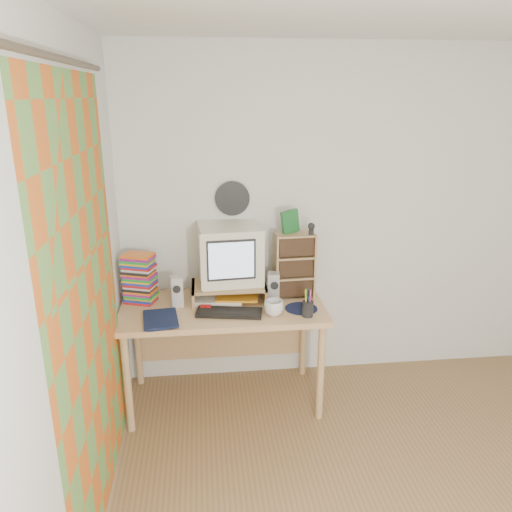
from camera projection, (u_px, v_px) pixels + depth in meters
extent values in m
plane|color=white|center=(356.00, 219.00, 3.76)|extent=(3.50, 0.00, 3.50)
plane|color=white|center=(50.00, 338.00, 1.92)|extent=(0.00, 3.50, 3.50)
plane|color=#CA5C1C|center=(89.00, 310.00, 2.41)|extent=(0.00, 2.20, 2.20)
cylinder|color=black|center=(232.00, 198.00, 3.58)|extent=(0.25, 0.02, 0.25)
cube|color=#D6B573|center=(223.00, 308.00, 3.46)|extent=(1.40, 0.70, 0.04)
cube|color=#D6B573|center=(222.00, 333.00, 3.88)|extent=(1.33, 0.02, 0.41)
cylinder|color=#D6B573|center=(127.00, 384.00, 3.23)|extent=(0.05, 0.05, 0.71)
cylinder|color=#D6B573|center=(321.00, 372.00, 3.37)|extent=(0.05, 0.05, 0.71)
cylinder|color=#D6B573|center=(138.00, 342.00, 3.78)|extent=(0.05, 0.05, 0.71)
cylinder|color=#D6B573|center=(303.00, 333.00, 3.92)|extent=(0.05, 0.05, 0.71)
cube|color=tan|center=(193.00, 293.00, 3.51)|extent=(0.02, 0.30, 0.12)
cube|color=tan|center=(264.00, 290.00, 3.56)|extent=(0.02, 0.30, 0.12)
cube|color=tan|center=(229.00, 285.00, 3.52)|extent=(0.52, 0.30, 0.02)
cube|color=silver|center=(230.00, 254.00, 3.50)|extent=(0.46, 0.46, 0.40)
cube|color=#B7B7BC|center=(177.00, 291.00, 3.42)|extent=(0.09, 0.09, 0.21)
cube|color=#B7B7BC|center=(273.00, 288.00, 3.48)|extent=(0.09, 0.09, 0.22)
cube|color=black|center=(229.00, 313.00, 3.31)|extent=(0.45, 0.22, 0.03)
cube|color=tan|center=(294.00, 265.00, 3.55)|extent=(0.29, 0.16, 0.47)
imported|color=silver|center=(274.00, 308.00, 3.29)|extent=(0.15, 0.15, 0.10)
imported|color=#0F1839|center=(143.00, 319.00, 3.19)|extent=(0.29, 0.23, 0.05)
cylinder|color=black|center=(301.00, 308.00, 3.40)|extent=(0.23, 0.23, 0.00)
cube|color=red|center=(206.00, 308.00, 3.36)|extent=(0.08, 0.06, 0.04)
cube|color=#1B5F29|center=(290.00, 222.00, 3.47)|extent=(0.13, 0.07, 0.16)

